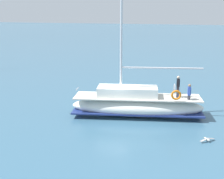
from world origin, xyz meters
The scene contains 3 objects.
ground_plane centered at (0.00, 0.00, 0.00)m, with size 400.00×400.00×0.00m, color #38607A.
main_sailboat centered at (0.35, -1.55, 0.90)m, with size 5.20×9.88×12.07m.
seagull centered at (-2.53, -6.94, 0.14)m, with size 0.85×0.78×0.17m.
Camera 1 is at (-20.29, -8.40, 7.33)m, focal length 49.53 mm.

